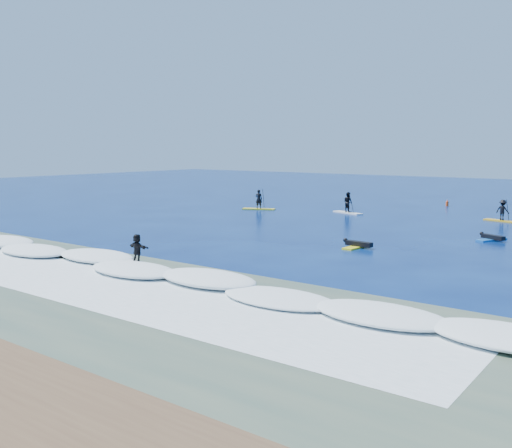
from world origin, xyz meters
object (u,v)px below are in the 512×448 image
Objects in this scene: sup_paddler_center at (348,204)px; wave_surfer at (137,250)px; prone_paddler_near at (357,245)px; sup_paddler_right at (503,212)px; prone_paddler_far at (492,238)px; marker_buoy at (447,203)px; sup_paddler_left at (259,202)px.

sup_paddler_center is 1.51× the size of wave_surfer.
sup_paddler_center is at bearing 97.07° from wave_surfer.
sup_paddler_center is 17.06m from prone_paddler_near.
sup_paddler_right is 29.90m from wave_surfer.
prone_paddler_far is at bearing 59.83° from wave_surfer.
marker_buoy is (2.44, 37.07, -0.55)m from wave_surfer.
sup_paddler_center reaches higher than prone_paddler_near.
sup_paddler_left is at bearing -134.16° from marker_buoy.
sup_paddler_center is (7.95, 2.25, 0.13)m from sup_paddler_left.
prone_paddler_far is 21.71m from wave_surfer.
prone_paddler_far is at bearing -33.24° from prone_paddler_near.
sup_paddler_right is (12.13, 2.27, -0.04)m from sup_paddler_center.
sup_paddler_right reaches higher than wave_surfer.
marker_buoy is at bearing 11.65° from prone_paddler_near.
sup_paddler_left is 1.00× the size of sup_paddler_center.
sup_paddler_center is 26.16m from wave_surfer.
sup_paddler_left reaches higher than prone_paddler_far.
marker_buoy is (4.94, 11.03, -0.51)m from sup_paddler_center.
sup_paddler_right reaches higher than prone_paddler_far.
prone_paddler_near is at bearing -58.54° from sup_paddler_left.
sup_paddler_right is 4.40× the size of marker_buoy.
sup_paddler_right is (20.08, 4.51, 0.09)m from sup_paddler_left.
sup_paddler_right reaches higher than marker_buoy.
sup_paddler_left reaches higher than marker_buoy.
sup_paddler_right is 1.28× the size of prone_paddler_far.
sup_paddler_right is 11.34m from marker_buoy.
sup_paddler_left is at bearing -152.38° from sup_paddler_right.
prone_paddler_near is (8.44, -14.82, -0.63)m from sup_paddler_center.
prone_paddler_near is 3.64× the size of marker_buoy.
sup_paddler_left is 25.99m from wave_surfer.
sup_paddler_right is at bearing 30.34° from sup_paddler_center.
sup_paddler_left and sup_paddler_center have the same top height.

